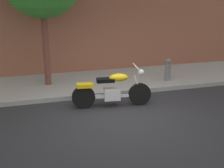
# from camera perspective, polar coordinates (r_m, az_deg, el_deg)

# --- Properties ---
(ground_plane) EXTENTS (60.00, 60.00, 0.00)m
(ground_plane) POSITION_cam_1_polar(r_m,az_deg,el_deg) (7.60, 1.93, -6.23)
(ground_plane) COLOR #28282D
(sidewalk) EXTENTS (22.37, 2.59, 0.14)m
(sidewalk) POSITION_cam_1_polar(r_m,az_deg,el_deg) (10.07, -2.84, 0.35)
(sidewalk) COLOR #969696
(sidewalk) RESTS_ON ground
(motorcycle) EXTENTS (2.20, 0.71, 1.13)m
(motorcycle) POSITION_cam_1_polar(r_m,az_deg,el_deg) (8.03, -0.02, -1.27)
(motorcycle) COLOR black
(motorcycle) RESTS_ON ground
(fire_hydrant) EXTENTS (0.20, 0.20, 0.91)m
(fire_hydrant) POSITION_cam_1_polar(r_m,az_deg,el_deg) (10.14, 10.75, 2.46)
(fire_hydrant) COLOR slate
(fire_hydrant) RESTS_ON ground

